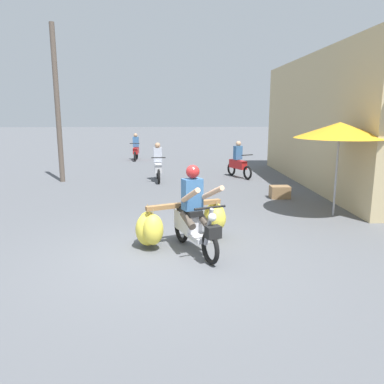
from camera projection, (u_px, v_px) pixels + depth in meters
The scene contains 9 objects.
ground_plane at pixel (171, 255), 6.71m from camera, with size 120.00×120.00×0.00m, color #56595E.
motorbike_main_loaded at pixel (181, 221), 7.05m from camera, with size 1.85×1.84×1.58m.
motorbike_distant_ahead_left at pixel (238, 163), 14.69m from camera, with size 0.82×1.51×1.40m.
motorbike_distant_ahead_right at pixel (136, 149), 20.00m from camera, with size 0.50×1.62×1.40m.
motorbike_distant_far_ahead at pixel (158, 165), 13.93m from camera, with size 0.50×1.62×1.40m.
shopfront_building at pixel (352, 121), 13.02m from camera, with size 3.32×10.23×4.34m.
market_umbrella_near_shop at pixel (340, 130), 8.90m from camera, with size 2.11×2.11×2.25m.
produce_crate at pixel (280, 192), 11.16m from camera, with size 0.56×0.40×0.36m, color olive.
utility_pole at pixel (57, 105), 13.32m from camera, with size 0.18×0.18×5.46m, color brown.
Camera 1 is at (0.07, -6.34, 2.48)m, focal length 35.57 mm.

